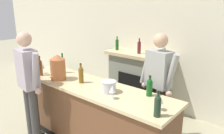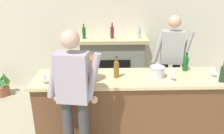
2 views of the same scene
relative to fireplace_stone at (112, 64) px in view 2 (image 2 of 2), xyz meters
The scene contains 18 objects.
wall_back_panel 0.92m from the fireplace_stone, 31.93° to the left, with size 12.00×0.07×2.75m.
bar_counter 1.64m from the fireplace_stone, 83.11° to the right, with size 2.72×0.70×0.99m.
fireplace_stone is the anchor object (origin of this frame).
potted_plant_corner 2.41m from the fireplace_stone, behind, with size 0.38×0.37×0.60m.
person_customer 2.30m from the fireplace_stone, 103.13° to the right, with size 0.65×0.35×1.79m.
person_bartender 1.44m from the fireplace_stone, 45.46° to the right, with size 0.65×0.36×1.77m.
copper_dispenser 1.90m from the fireplace_stone, 102.56° to the right, with size 0.25×0.28×0.41m.
ice_bucket_steel 1.81m from the fireplace_stone, 70.65° to the right, with size 0.21×0.21×0.16m.
wine_bottle_port_short 1.72m from the fireplace_stone, 89.77° to the right, with size 0.08×0.08×0.31m.
wine_bottle_chardonnay_pale 1.71m from the fireplace_stone, 112.53° to the right, with size 0.06×0.06×0.35m.
wine_bottle_cabernet_heavy 1.84m from the fireplace_stone, 52.69° to the right, with size 0.08×0.08×0.28m.
wine_bottle_riesling_slim 2.07m from the fireplace_stone, 113.60° to the right, with size 0.07×0.07×0.34m.
wine_bottle_merlot_tall 2.38m from the fireplace_stone, 52.25° to the right, with size 0.08×0.08×0.29m.
wine_glass_by_dispenser 2.02m from the fireplace_stone, 116.50° to the right, with size 0.07×0.07×0.18m.
wine_glass_back_row 1.80m from the fireplace_stone, 115.04° to the right, with size 0.07×0.07×0.17m.
wine_glass_mid_counter 2.13m from the fireplace_stone, 117.71° to the right, with size 0.09×0.09×0.15m.
wine_glass_front_right 2.23m from the fireplace_stone, 50.93° to the right, with size 0.09×0.09×0.17m.
wine_glass_front_left 2.01m from the fireplace_stone, 67.06° to the right, with size 0.09×0.09×0.18m.
Camera 2 is at (-0.56, -0.26, 2.21)m, focal length 35.00 mm.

